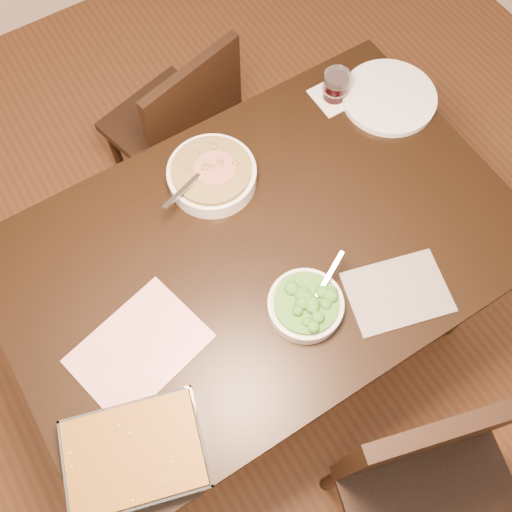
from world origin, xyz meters
TOP-DOWN VIEW (x-y plane):
  - ground at (0.00, 0.00)m, footprint 4.00×4.00m
  - table at (0.00, 0.00)m, footprint 1.40×0.90m
  - magazine_a at (-0.41, -0.08)m, footprint 0.36×0.30m
  - magazine_b at (0.23, -0.30)m, footprint 0.30×0.25m
  - coaster at (0.46, 0.32)m, footprint 0.12×0.12m
  - stew_bowl at (-0.01, 0.25)m, footprint 0.27×0.25m
  - broccoli_bowl at (0.00, -0.21)m, footprint 0.21×0.20m
  - baking_dish at (-0.53, -0.30)m, footprint 0.37×0.31m
  - wine_tumbler at (0.46, 0.32)m, footprint 0.08×0.08m
  - dinner_plate at (0.60, 0.22)m, footprint 0.29×0.29m
  - chair_near at (0.06, -0.76)m, footprint 0.57×0.57m
  - chair_far at (0.08, 0.68)m, footprint 0.48×0.48m

SIDE VIEW (x-z plane):
  - ground at x=0.00m, z-range 0.00..0.00m
  - chair_far at x=0.08m, z-range 0.05..0.89m
  - chair_near at x=0.06m, z-range 0.06..1.04m
  - table at x=0.00m, z-range 0.28..1.03m
  - coaster at x=0.46m, z-range 0.75..0.75m
  - magazine_b at x=0.23m, z-range 0.75..0.75m
  - magazine_a at x=-0.41m, z-range 0.75..0.76m
  - dinner_plate at x=0.60m, z-range 0.75..0.77m
  - broccoli_bowl at x=0.00m, z-range 0.74..0.82m
  - baking_dish at x=-0.53m, z-range 0.75..0.81m
  - stew_bowl at x=-0.01m, z-range 0.74..0.83m
  - wine_tumbler at x=0.46m, z-range 0.76..0.85m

